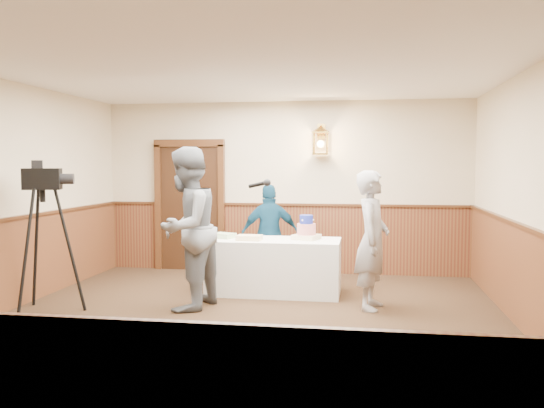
{
  "coord_description": "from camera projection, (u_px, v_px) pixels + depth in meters",
  "views": [
    {
      "loc": [
        1.28,
        -5.85,
        1.78
      ],
      "look_at": [
        0.08,
        1.7,
        1.25
      ],
      "focal_mm": 38.0,
      "sensor_mm": 36.0,
      "label": 1
    }
  ],
  "objects": [
    {
      "name": "display_table",
      "position": [
        274.0,
        266.0,
        7.92
      ],
      "size": [
        1.8,
        0.8,
        0.75
      ],
      "primitive_type": "cube",
      "color": "silver",
      "rests_on": "ground"
    },
    {
      "name": "baker",
      "position": [
        372.0,
        240.0,
        7.04
      ],
      "size": [
        0.51,
        0.68,
        1.71
      ],
      "primitive_type": "imported",
      "rotation": [
        0.0,
        0.0,
        1.4
      ],
      "color": "gray",
      "rests_on": "ground"
    },
    {
      "name": "room_shell",
      "position": [
        243.0,
        187.0,
        6.44
      ],
      "size": [
        6.02,
        7.02,
        2.81
      ],
      "color": "beige",
      "rests_on": "ground"
    },
    {
      "name": "assistant_p",
      "position": [
        270.0,
        234.0,
        8.55
      ],
      "size": [
        0.94,
        0.6,
        1.48
      ],
      "primitive_type": "imported",
      "rotation": [
        0.0,
        0.0,
        3.44
      ],
      "color": "#0F3650",
      "rests_on": "ground"
    },
    {
      "name": "tv_camera_rig",
      "position": [
        44.0,
        248.0,
        6.87
      ],
      "size": [
        0.68,
        0.63,
        1.73
      ],
      "rotation": [
        0.0,
        0.0,
        0.34
      ],
      "color": "black",
      "rests_on": "ground"
    },
    {
      "name": "sheet_cake_green",
      "position": [
        224.0,
        236.0,
        8.03
      ],
      "size": [
        0.35,
        0.32,
        0.07
      ],
      "primitive_type": "cube",
      "rotation": [
        0.0,
        0.0,
        -0.39
      ],
      "color": "#A2C48A",
      "rests_on": "display_table"
    },
    {
      "name": "ground",
      "position": [
        240.0,
        333.0,
        6.09
      ],
      "size": [
        7.0,
        7.0,
        0.0
      ],
      "primitive_type": "plane",
      "color": "black",
      "rests_on": "ground"
    },
    {
      "name": "sheet_cake_yellow",
      "position": [
        249.0,
        238.0,
        7.81
      ],
      "size": [
        0.33,
        0.26,
        0.07
      ],
      "primitive_type": "cube",
      "rotation": [
        0.0,
        0.0,
        -0.02
      ],
      "color": "#EFCC8F",
      "rests_on": "display_table"
    },
    {
      "name": "tiered_cake",
      "position": [
        306.0,
        230.0,
        7.89
      ],
      "size": [
        0.41,
        0.41,
        0.33
      ],
      "rotation": [
        0.0,
        0.0,
        -0.31
      ],
      "color": "beige",
      "rests_on": "display_table"
    },
    {
      "name": "interviewer",
      "position": [
        186.0,
        228.0,
        7.03
      ],
      "size": [
        1.58,
        1.1,
        1.99
      ],
      "rotation": [
        0.0,
        0.0,
        -1.78
      ],
      "color": "slate",
      "rests_on": "ground"
    }
  ]
}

